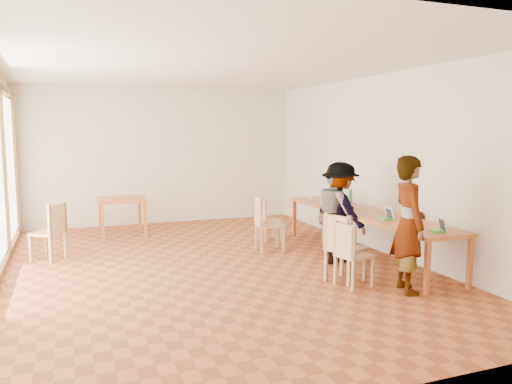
{
  "coord_description": "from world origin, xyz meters",
  "views": [
    {
      "loc": [
        -1.99,
        -7.12,
        2.05
      ],
      "look_at": [
        0.78,
        0.15,
        1.1
      ],
      "focal_mm": 35.0,
      "sensor_mm": 36.0,
      "label": 1
    }
  ],
  "objects": [
    {
      "name": "ground",
      "position": [
        0.0,
        0.0,
        0.0
      ],
      "size": [
        8.0,
        8.0,
        0.0
      ],
      "primitive_type": "plane",
      "color": "#A75628",
      "rests_on": "ground"
    },
    {
      "name": "wall_back",
      "position": [
        0.0,
        4.0,
        1.5
      ],
      "size": [
        6.0,
        0.1,
        3.0
      ],
      "primitive_type": "cube",
      "color": "beige",
      "rests_on": "ground"
    },
    {
      "name": "wall_front",
      "position": [
        0.0,
        -4.0,
        1.5
      ],
      "size": [
        6.0,
        0.1,
        3.0
      ],
      "primitive_type": "cube",
      "color": "beige",
      "rests_on": "ground"
    },
    {
      "name": "wall_right",
      "position": [
        3.0,
        0.0,
        1.5
      ],
      "size": [
        0.1,
        8.0,
        3.0
      ],
      "primitive_type": "cube",
      "color": "beige",
      "rests_on": "ground"
    },
    {
      "name": "ceiling",
      "position": [
        0.0,
        0.0,
        3.02
      ],
      "size": [
        6.0,
        8.0,
        0.04
      ],
      "primitive_type": "cube",
      "color": "white",
      "rests_on": "wall_back"
    },
    {
      "name": "communal_table",
      "position": [
        2.5,
        -0.29,
        0.7
      ],
      "size": [
        0.8,
        4.0,
        0.75
      ],
      "color": "#CA6C2C",
      "rests_on": "ground"
    },
    {
      "name": "side_table",
      "position": [
        -1.01,
        2.82,
        0.67
      ],
      "size": [
        0.9,
        0.9,
        0.75
      ],
      "rotation": [
        0.0,
        0.0,
        -0.05
      ],
      "color": "#CA6C2C",
      "rests_on": "ground"
    },
    {
      "name": "chair_near",
      "position": [
        1.45,
        -1.35,
        0.58
      ],
      "size": [
        0.58,
        0.58,
        0.5
      ],
      "rotation": [
        0.0,
        0.0,
        0.43
      ],
      "color": "tan",
      "rests_on": "ground"
    },
    {
      "name": "chair_mid",
      "position": [
        1.44,
        -1.56,
        0.53
      ],
      "size": [
        0.47,
        0.47,
        0.46
      ],
      "rotation": [
        0.0,
        0.0,
        0.2
      ],
      "color": "tan",
      "rests_on": "ground"
    },
    {
      "name": "chair_far",
      "position": [
        1.14,
        0.69,
        0.58
      ],
      "size": [
        0.49,
        0.49,
        0.51
      ],
      "rotation": [
        0.0,
        0.0,
        -0.12
      ],
      "color": "tan",
      "rests_on": "ground"
    },
    {
      "name": "chair_empty",
      "position": [
        1.46,
        1.41,
        0.49
      ],
      "size": [
        0.39,
        0.39,
        0.42
      ],
      "rotation": [
        0.0,
        0.0,
        0.04
      ],
      "color": "tan",
      "rests_on": "ground"
    },
    {
      "name": "chair_spare",
      "position": [
        -2.24,
        1.3,
        0.57
      ],
      "size": [
        0.6,
        0.6,
        0.49
      ],
      "rotation": [
        0.0,
        0.0,
        2.51
      ],
      "color": "tan",
      "rests_on": "ground"
    },
    {
      "name": "person_near",
      "position": [
        2.05,
        -1.99,
        0.88
      ],
      "size": [
        0.58,
        0.73,
        1.75
      ],
      "primitive_type": "imported",
      "rotation": [
        0.0,
        0.0,
        1.28
      ],
      "color": "gray",
      "rests_on": "ground"
    },
    {
      "name": "person_mid",
      "position": [
        1.98,
        -0.27,
        0.76
      ],
      "size": [
        0.73,
        0.85,
        1.52
      ],
      "primitive_type": "imported",
      "rotation": [
        0.0,
        0.0,
        1.34
      ],
      "color": "gray",
      "rests_on": "ground"
    },
    {
      "name": "person_far",
      "position": [
        2.03,
        -0.31,
        0.78
      ],
      "size": [
        0.8,
        1.12,
        1.57
      ],
      "primitive_type": "imported",
      "rotation": [
        0.0,
        0.0,
        1.81
      ],
      "color": "gray",
      "rests_on": "ground"
    },
    {
      "name": "laptop_near",
      "position": [
        2.53,
        -1.99,
        0.8
      ],
      "size": [
        0.24,
        0.26,
        0.18
      ],
      "rotation": [
        0.0,
        0.0,
        -0.32
      ],
      "color": "green",
      "rests_on": "communal_table"
    },
    {
      "name": "laptop_mid",
      "position": [
        2.43,
        -1.0,
        0.8
      ],
      "size": [
        0.21,
        0.24,
        0.19
      ],
      "rotation": [
        0.0,
        0.0,
        -0.11
      ],
      "color": "green",
      "rests_on": "communal_table"
    },
    {
      "name": "laptop_far",
      "position": [
        2.45,
        0.78,
        0.8
      ],
      "size": [
        0.23,
        0.26,
        0.2
      ],
      "rotation": [
        0.0,
        0.0,
        0.12
      ],
      "color": "green",
      "rests_on": "communal_table"
    },
    {
      "name": "yellow_mug",
      "position": [
        2.63,
        -1.42,
        0.8
      ],
      "size": [
        0.14,
        0.14,
        0.09
      ],
      "primitive_type": "imported",
      "rotation": [
        0.0,
        0.0,
        -0.22
      ],
      "color": "gold",
      "rests_on": "communal_table"
    },
    {
      "name": "green_bottle",
      "position": [
        2.68,
        0.46,
        0.89
      ],
      "size": [
        0.07,
        0.07,
        0.28
      ],
      "primitive_type": "cylinder",
      "color": "#237F49",
      "rests_on": "communal_table"
    },
    {
      "name": "clear_glass",
      "position": [
        2.34,
        0.49,
        0.8
      ],
      "size": [
        0.07,
        0.07,
        0.09
      ],
      "primitive_type": "cylinder",
      "color": "silver",
      "rests_on": "communal_table"
    },
    {
      "name": "condiment_cup",
      "position": [
        2.42,
        1.44,
        0.78
      ],
      "size": [
        0.08,
        0.08,
        0.06
      ],
      "primitive_type": "cylinder",
      "color": "white",
      "rests_on": "communal_table"
    },
    {
      "name": "pink_phone",
      "position": [
        2.49,
        0.08,
        0.76
      ],
      "size": [
        0.05,
        0.1,
        0.01
      ],
      "primitive_type": "cube",
      "color": "#E73B98",
      "rests_on": "communal_table"
    },
    {
      "name": "black_pouch",
      "position": [
        2.24,
        -0.1,
        0.8
      ],
      "size": [
        0.16,
        0.26,
        0.09
      ],
      "primitive_type": "cube",
      "color": "black",
      "rests_on": "communal_table"
    }
  ]
}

